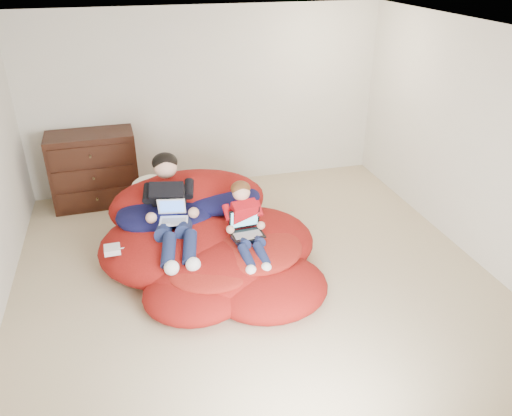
{
  "coord_description": "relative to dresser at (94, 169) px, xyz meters",
  "views": [
    {
      "loc": [
        -1.12,
        -4.32,
        3.15
      ],
      "look_at": [
        0.09,
        0.19,
        0.7
      ],
      "focal_mm": 35.0,
      "sensor_mm": 36.0,
      "label": 1
    }
  ],
  "objects": [
    {
      "name": "room_shell",
      "position": [
        1.63,
        -2.2,
        -0.28
      ],
      "size": [
        5.1,
        5.1,
        2.77
      ],
      "color": "tan",
      "rests_on": "ground"
    },
    {
      "name": "power_adapter",
      "position": [
        0.2,
        -2.0,
        -0.08
      ],
      "size": [
        0.17,
        0.17,
        0.06
      ],
      "primitive_type": "cube",
      "rotation": [
        0.0,
        0.0,
        0.03
      ],
      "color": "silver",
      "rests_on": "beanbag_pile"
    },
    {
      "name": "younger_boy",
      "position": [
        1.57,
        -2.12,
        0.12
      ],
      "size": [
        0.32,
        0.88,
        0.67
      ],
      "color": "red",
      "rests_on": "beanbag_pile"
    },
    {
      "name": "laptop_black",
      "position": [
        1.57,
        -2.15,
        0.06
      ],
      "size": [
        0.35,
        0.29,
        0.25
      ],
      "color": "black",
      "rests_on": "younger_boy"
    },
    {
      "name": "laptop_white",
      "position": [
        0.85,
        -1.82,
        0.14
      ],
      "size": [
        0.33,
        0.32,
        0.21
      ],
      "color": "silver",
      "rests_on": "older_boy"
    },
    {
      "name": "older_boy",
      "position": [
        0.85,
        -1.68,
        0.2
      ],
      "size": [
        0.46,
        1.36,
        0.81
      ],
      "color": "black",
      "rests_on": "beanbag_pile"
    },
    {
      "name": "dresser",
      "position": [
        0.0,
        0.0,
        0.0
      ],
      "size": [
        1.13,
        0.64,
        1.01
      ],
      "color": "black",
      "rests_on": "ground"
    },
    {
      "name": "cream_pillow",
      "position": [
        0.68,
        -1.03,
        0.12
      ],
      "size": [
        0.47,
        0.3,
        0.3
      ],
      "primitive_type": "ellipsoid",
      "color": "white",
      "rests_on": "beanbag_pile"
    },
    {
      "name": "beanbag_pile",
      "position": [
        1.21,
        -1.84,
        -0.24
      ],
      "size": [
        2.38,
        2.45,
        0.9
      ],
      "color": "maroon",
      "rests_on": "ground"
    }
  ]
}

